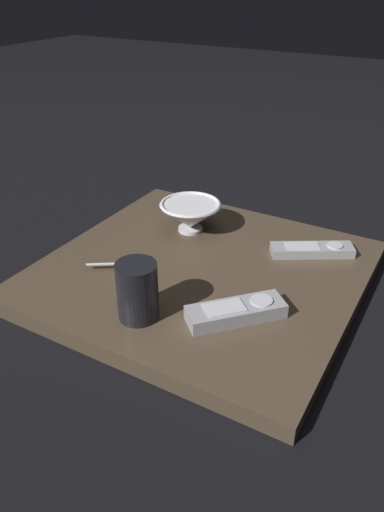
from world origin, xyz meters
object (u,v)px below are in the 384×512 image
tv_remote_near (236,312)px  cereal_bowl (190,215)px  coffee_mug (137,291)px  teaspoon (134,263)px  tv_remote_far (312,250)px

tv_remote_near → cereal_bowl: bearing=43.6°
coffee_mug → teaspoon: size_ratio=1.03×
teaspoon → tv_remote_near: tv_remote_near is taller
tv_remote_far → teaspoon: bearing=129.2°
coffee_mug → teaspoon: 0.16m
coffee_mug → cereal_bowl: bearing=14.6°
teaspoon → coffee_mug: bearing=-141.4°
cereal_bowl → coffee_mug: coffee_mug is taller
cereal_bowl → coffee_mug: 0.33m
cereal_bowl → teaspoon: 0.20m
cereal_bowl → tv_remote_far: cereal_bowl is taller
teaspoon → tv_remote_near: (-0.04, -0.24, 0.00)m
teaspoon → cereal_bowl: bearing=-3.7°
tv_remote_near → coffee_mug: bearing=117.9°
cereal_bowl → tv_remote_near: size_ratio=0.85×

